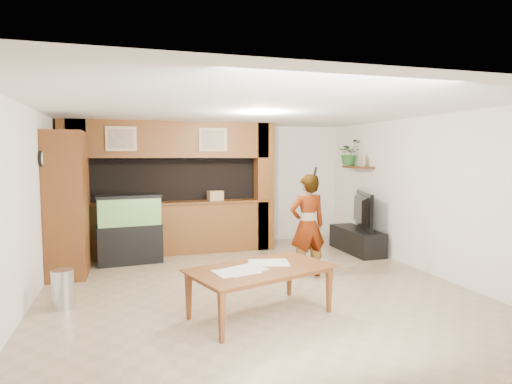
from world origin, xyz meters
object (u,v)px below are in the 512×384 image
object	(u,v)px
pantry_cabinet	(67,204)
person	(308,226)
dining_table	(262,292)
aquarium	(130,230)
television	(357,210)

from	to	relation	value
pantry_cabinet	person	distance (m)	3.89
pantry_cabinet	dining_table	size ratio (longest dim) A/B	1.37
aquarium	person	distance (m)	3.22
television	person	xyz separation A→B (m)	(-1.65, -1.31, -0.02)
dining_table	person	bearing A→B (deg)	31.72
television	dining_table	size ratio (longest dim) A/B	0.76
television	dining_table	bearing A→B (deg)	152.58
aquarium	television	distance (m)	4.41
pantry_cabinet	dining_table	world-z (taller)	pantry_cabinet
aquarium	person	bearing A→B (deg)	-36.76
television	pantry_cabinet	bearing A→B (deg)	110.33
aquarium	dining_table	bearing A→B (deg)	-69.31
pantry_cabinet	dining_table	bearing A→B (deg)	-46.47
pantry_cabinet	aquarium	world-z (taller)	pantry_cabinet
person	dining_table	size ratio (longest dim) A/B	0.97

